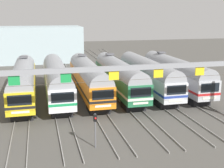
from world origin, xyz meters
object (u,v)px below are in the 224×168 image
Objects in this scene: commuter_train_orange at (88,77)px; yard_signal_mast at (95,124)px; commuter_train_green at (119,76)px; commuter_train_stainless at (175,73)px; commuter_train_silver at (147,74)px; catenary_gantry at (136,77)px; commuter_train_yellow at (23,80)px; commuter_train_white at (57,79)px.

yard_signal_mast is (-2.07, -15.45, -0.62)m from commuter_train_orange.
commuter_train_green is 1.00× the size of commuter_train_stainless.
commuter_train_orange is at bearing 82.39° from yard_signal_mast.
commuter_train_orange is at bearing 179.97° from commuter_train_silver.
commuter_train_stainless is at bearing 0.06° from commuter_train_silver.
catenary_gantry reaches higher than commuter_train_silver.
commuter_train_stainless is at bearing 0.00° from commuter_train_yellow.
catenary_gantry is at bearing -114.66° from commuter_train_silver.
commuter_train_white reaches higher than yard_signal_mast.
commuter_train_yellow reaches higher than commuter_train_white.
commuter_train_green is at bearing 81.30° from catenary_gantry.
commuter_train_yellow is 0.70× the size of catenary_gantry.
commuter_train_yellow is 1.00× the size of commuter_train_green.
commuter_train_white is at bearing 114.66° from catenary_gantry.
commuter_train_stainless reaches higher than commuter_train_silver.
commuter_train_yellow is 1.00× the size of commuter_train_stainless.
commuter_train_silver reaches higher than yard_signal_mast.
commuter_train_silver is (12.39, 0.00, 0.00)m from commuter_train_white.
commuter_train_white is 15.59m from yard_signal_mast.
catenary_gantry is (2.07, -13.50, 2.67)m from commuter_train_orange.
commuter_train_stainless is (12.39, 0.00, 0.00)m from commuter_train_orange.
commuter_train_white is at bearing -179.98° from commuter_train_stainless.
commuter_train_green is at bearing 180.00° from commuter_train_stainless.
commuter_train_white and commuter_train_silver have the same top height.
commuter_train_orange is 0.70× the size of catenary_gantry.
commuter_train_orange is at bearing 180.00° from commuter_train_green.
commuter_train_white is at bearing 97.62° from yard_signal_mast.
commuter_train_yellow is 16.65m from yard_signal_mast.
commuter_train_white is 8.26m from commuter_train_green.
catenary_gantry is at bearing 25.26° from yard_signal_mast.
commuter_train_green is at bearing 68.15° from yard_signal_mast.
commuter_train_stainless is 6.10× the size of yard_signal_mast.
commuter_train_silver is at bearing 0.00° from commuter_train_white.
commuter_train_silver is 18.59m from yard_signal_mast.
commuter_train_white is 1.00× the size of commuter_train_orange.
commuter_train_white is 1.00× the size of commuter_train_stainless.
catenary_gantry is (10.33, -13.50, 2.67)m from commuter_train_yellow.
commuter_train_yellow is at bearing 180.00° from commuter_train_orange.
commuter_train_green is 6.10× the size of yard_signal_mast.
commuter_train_orange is 15.60m from yard_signal_mast.
commuter_train_yellow is 20.65m from commuter_train_stainless.
commuter_train_orange is 4.13m from commuter_train_green.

